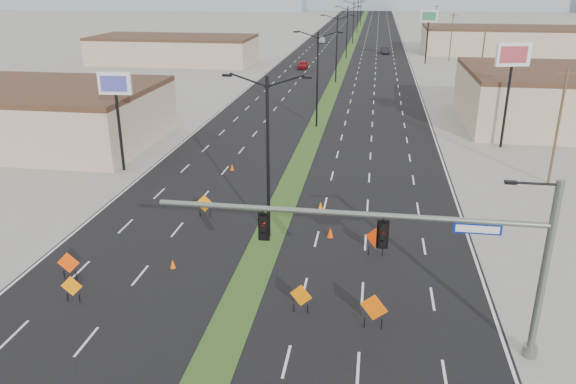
# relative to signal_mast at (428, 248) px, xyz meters

# --- Properties ---
(ground) EXTENTS (600.00, 600.00, 0.00)m
(ground) POSITION_rel_signal_mast_xyz_m (-8.56, -2.00, -4.79)
(ground) COLOR gray
(ground) RESTS_ON ground
(road_surface) EXTENTS (25.00, 400.00, 0.02)m
(road_surface) POSITION_rel_signal_mast_xyz_m (-8.56, 98.00, -4.79)
(road_surface) COLOR black
(road_surface) RESTS_ON ground
(median_strip) EXTENTS (2.00, 400.00, 0.04)m
(median_strip) POSITION_rel_signal_mast_xyz_m (-8.56, 98.00, -4.79)
(median_strip) COLOR #2E4F1C
(median_strip) RESTS_ON ground
(building_sw_far) EXTENTS (30.00, 14.00, 4.50)m
(building_sw_far) POSITION_rel_signal_mast_xyz_m (-40.56, 83.00, -2.54)
(building_sw_far) COLOR tan
(building_sw_far) RESTS_ON ground
(building_se_far) EXTENTS (44.00, 16.00, 5.00)m
(building_se_far) POSITION_rel_signal_mast_xyz_m (29.44, 108.00, -2.29)
(building_se_far) COLOR tan
(building_se_far) RESTS_ON ground
(signal_mast) EXTENTS (16.30, 0.60, 8.00)m
(signal_mast) POSITION_rel_signal_mast_xyz_m (0.00, 0.00, 0.00)
(signal_mast) COLOR slate
(signal_mast) RESTS_ON ground
(streetlight_0) EXTENTS (5.15, 0.24, 10.02)m
(streetlight_0) POSITION_rel_signal_mast_xyz_m (-8.56, 10.00, 0.63)
(streetlight_0) COLOR black
(streetlight_0) RESTS_ON ground
(streetlight_1) EXTENTS (5.15, 0.24, 10.02)m
(streetlight_1) POSITION_rel_signal_mast_xyz_m (-8.56, 38.00, 0.63)
(streetlight_1) COLOR black
(streetlight_1) RESTS_ON ground
(streetlight_2) EXTENTS (5.15, 0.24, 10.02)m
(streetlight_2) POSITION_rel_signal_mast_xyz_m (-8.56, 66.00, 0.63)
(streetlight_2) COLOR black
(streetlight_2) RESTS_ON ground
(streetlight_3) EXTENTS (5.15, 0.24, 10.02)m
(streetlight_3) POSITION_rel_signal_mast_xyz_m (-8.56, 94.00, 0.63)
(streetlight_3) COLOR black
(streetlight_3) RESTS_ON ground
(streetlight_4) EXTENTS (5.15, 0.24, 10.02)m
(streetlight_4) POSITION_rel_signal_mast_xyz_m (-8.56, 122.00, 0.63)
(streetlight_4) COLOR black
(streetlight_4) RESTS_ON ground
(streetlight_5) EXTENTS (5.15, 0.24, 10.02)m
(streetlight_5) POSITION_rel_signal_mast_xyz_m (-8.56, 150.00, 0.63)
(streetlight_5) COLOR black
(streetlight_5) RESTS_ON ground
(streetlight_6) EXTENTS (5.15, 0.24, 10.02)m
(streetlight_6) POSITION_rel_signal_mast_xyz_m (-8.56, 178.00, 0.63)
(streetlight_6) COLOR black
(streetlight_6) RESTS_ON ground
(utility_pole_0) EXTENTS (1.60, 0.20, 9.00)m
(utility_pole_0) POSITION_rel_signal_mast_xyz_m (11.44, 23.00, -0.12)
(utility_pole_0) COLOR #4C3823
(utility_pole_0) RESTS_ON ground
(utility_pole_1) EXTENTS (1.60, 0.20, 9.00)m
(utility_pole_1) POSITION_rel_signal_mast_xyz_m (11.44, 58.00, -0.12)
(utility_pole_1) COLOR #4C3823
(utility_pole_1) RESTS_ON ground
(utility_pole_2) EXTENTS (1.60, 0.20, 9.00)m
(utility_pole_2) POSITION_rel_signal_mast_xyz_m (11.44, 93.00, -0.12)
(utility_pole_2) COLOR #4C3823
(utility_pole_2) RESTS_ON ground
(utility_pole_3) EXTENTS (1.60, 0.20, 9.00)m
(utility_pole_3) POSITION_rel_signal_mast_xyz_m (11.44, 128.00, -0.12)
(utility_pole_3) COLOR #4C3823
(utility_pole_3) RESTS_ON ground
(car_left) EXTENTS (1.66, 4.02, 1.36)m
(car_left) POSITION_rel_signal_mast_xyz_m (-15.41, 79.25, -4.11)
(car_left) COLOR maroon
(car_left) RESTS_ON ground
(car_mid) EXTENTS (1.88, 4.24, 1.35)m
(car_mid) POSITION_rel_signal_mast_xyz_m (-0.80, 103.28, -4.12)
(car_mid) COLOR black
(car_mid) RESTS_ON ground
(car_far) EXTENTS (2.48, 5.09, 1.43)m
(car_far) POSITION_rel_signal_mast_xyz_m (-16.44, 123.18, -4.08)
(car_far) COLOR #B3B7BD
(car_far) RESTS_ON ground
(construction_sign_0) EXTENTS (1.20, 0.17, 1.60)m
(construction_sign_0) POSITION_rel_signal_mast_xyz_m (-18.08, 3.08, -3.85)
(construction_sign_0) COLOR #FF4705
(construction_sign_0) RESTS_ON ground
(construction_sign_1) EXTENTS (1.09, 0.13, 1.45)m
(construction_sign_1) POSITION_rel_signal_mast_xyz_m (-16.78, 1.00, -3.94)
(construction_sign_1) COLOR orange
(construction_sign_1) RESTS_ON ground
(construction_sign_2) EXTENTS (1.20, 0.08, 1.59)m
(construction_sign_2) POSITION_rel_signal_mast_xyz_m (-13.38, 12.31, -3.86)
(construction_sign_2) COLOR orange
(construction_sign_2) RESTS_ON ground
(construction_sign_3) EXTENTS (1.11, 0.37, 1.53)m
(construction_sign_3) POSITION_rel_signal_mast_xyz_m (-5.45, 1.79, -3.90)
(construction_sign_3) COLOR orange
(construction_sign_3) RESTS_ON ground
(construction_sign_4) EXTENTS (1.26, 0.54, 1.79)m
(construction_sign_4) POSITION_rel_signal_mast_xyz_m (-2.00, 1.00, -3.73)
(construction_sign_4) COLOR #F45B05
(construction_sign_4) RESTS_ON ground
(construction_sign_5) EXTENTS (1.26, 0.59, 1.82)m
(construction_sign_5) POSITION_rel_signal_mast_xyz_m (-1.94, 8.35, -3.72)
(construction_sign_5) COLOR red
(construction_sign_5) RESTS_ON ground
(cone_0) EXTENTS (0.35, 0.35, 0.54)m
(cone_0) POSITION_rel_signal_mast_xyz_m (-13.08, 5.10, -4.52)
(cone_0) COLOR #E25C04
(cone_0) RESTS_ON ground
(cone_1) EXTENTS (0.47, 0.47, 0.66)m
(cone_1) POSITION_rel_signal_mast_xyz_m (-4.75, 10.43, -4.46)
(cone_1) COLOR #EB4204
(cone_1) RESTS_ON ground
(cone_2) EXTENTS (0.43, 0.43, 0.54)m
(cone_2) POSITION_rel_signal_mast_xyz_m (-5.81, 14.88, -4.52)
(cone_2) COLOR orange
(cone_2) RESTS_ON ground
(cone_3) EXTENTS (0.39, 0.39, 0.56)m
(cone_3) POSITION_rel_signal_mast_xyz_m (-13.99, 22.19, -4.51)
(cone_3) COLOR #DC4604
(cone_3) RESTS_ON ground
(pole_sign_west) EXTENTS (2.68, 0.57, 8.17)m
(pole_sign_west) POSITION_rel_signal_mast_xyz_m (-23.05, 20.93, 1.79)
(pole_sign_west) COLOR black
(pole_sign_west) RESTS_ON ground
(pole_sign_east_near) EXTENTS (3.17, 1.14, 9.75)m
(pole_sign_east_near) POSITION_rel_signal_mast_xyz_m (9.70, 32.91, 3.18)
(pole_sign_east_near) COLOR black
(pole_sign_east_near) RESTS_ON ground
(pole_sign_east_far) EXTENTS (3.05, 1.52, 9.68)m
(pole_sign_east_far) POSITION_rel_signal_mast_xyz_m (6.64, 89.18, 3.12)
(pole_sign_east_far) COLOR black
(pole_sign_east_far) RESTS_ON ground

